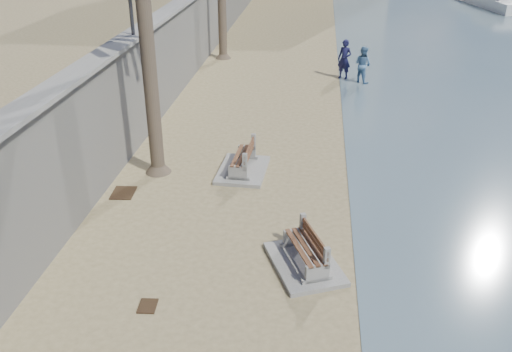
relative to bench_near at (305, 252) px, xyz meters
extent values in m
cube|color=gray|center=(-6.06, 15.06, 1.38)|extent=(0.45, 70.00, 3.50)
cube|color=gray|center=(0.00, 0.00, -0.31)|extent=(2.04, 2.39, 0.11)
cube|color=gray|center=(-2.07, 4.68, -0.31)|extent=(1.53, 2.16, 0.11)
cylinder|color=brown|center=(-4.66, 4.37, 3.77)|extent=(0.42, 0.42, 8.27)
imported|color=#141438|center=(1.32, 15.22, 0.68)|extent=(0.91, 0.81, 2.10)
imported|color=teal|center=(2.14, 14.66, 0.56)|extent=(1.13, 1.11, 1.85)
cube|color=#382616|center=(-5.28, 2.90, -0.35)|extent=(0.69, 0.83, 0.03)
cube|color=#382616|center=(-3.16, -1.78, -0.35)|extent=(0.40, 0.48, 0.03)
camera|label=1|loc=(0.05, -10.22, 7.04)|focal=38.00mm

